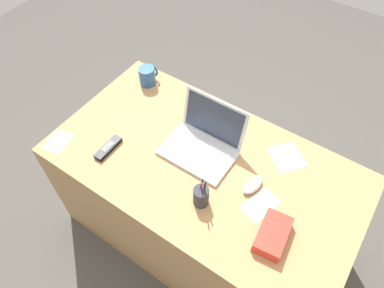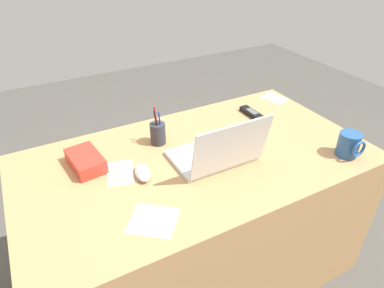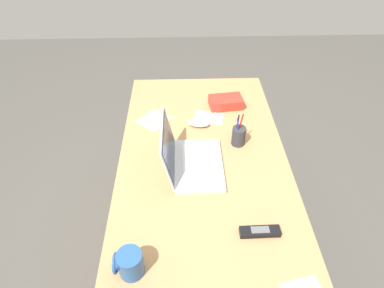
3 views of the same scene
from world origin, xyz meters
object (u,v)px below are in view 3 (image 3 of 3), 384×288
object	(u,v)px
cordless_phone	(260,232)
pen_holder	(239,136)
coffee_mug_white	(129,263)
laptop	(189,159)
snack_bag	(226,102)
computer_mouse	(198,123)

from	to	relation	value
cordless_phone	pen_holder	bearing A→B (deg)	1.38
coffee_mug_white	pen_holder	size ratio (longest dim) A/B	0.59
laptop	coffee_mug_white	size ratio (longest dim) A/B	3.25
pen_holder	snack_bag	distance (m)	0.33
coffee_mug_white	snack_bag	size ratio (longest dim) A/B	0.56
computer_mouse	coffee_mug_white	size ratio (longest dim) A/B	1.11
cordless_phone	pen_holder	world-z (taller)	pen_holder
cordless_phone	snack_bag	world-z (taller)	snack_bag
computer_mouse	cordless_phone	size ratio (longest dim) A/B	0.74
cordless_phone	snack_bag	bearing A→B (deg)	2.59
laptop	snack_bag	size ratio (longest dim) A/B	1.83
coffee_mug_white	laptop	bearing A→B (deg)	-22.98
cordless_phone	pen_holder	xyz separation A→B (m)	(0.53, 0.01, 0.04)
laptop	pen_holder	world-z (taller)	laptop
laptop	snack_bag	bearing A→B (deg)	-25.05
computer_mouse	snack_bag	distance (m)	0.24
pen_holder	snack_bag	size ratio (longest dim) A/B	0.96
computer_mouse	pen_holder	distance (m)	0.25
computer_mouse	cordless_phone	world-z (taller)	computer_mouse
coffee_mug_white	cordless_phone	xyz separation A→B (m)	(0.14, -0.48, -0.04)
laptop	computer_mouse	world-z (taller)	laptop
laptop	computer_mouse	size ratio (longest dim) A/B	2.93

